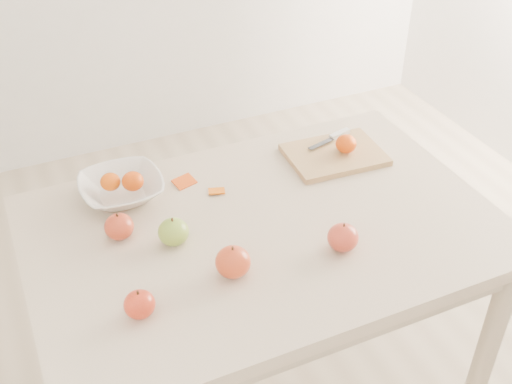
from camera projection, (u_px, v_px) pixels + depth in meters
name	position (u px, v px, depth m)	size (l,w,h in m)	color
table	(264.00, 253.00, 1.71)	(1.20, 0.80, 0.75)	beige
cutting_board	(335.00, 155.00, 1.90)	(0.28, 0.20, 0.02)	tan
board_tangerine	(346.00, 144.00, 1.89)	(0.06, 0.06, 0.05)	#E94108
fruit_bowl	(121.00, 189.00, 1.73)	(0.22, 0.22, 0.05)	white
bowl_tangerine_near	(110.00, 182.00, 1.72)	(0.05, 0.05, 0.05)	#D46407
bowl_tangerine_far	(133.00, 181.00, 1.72)	(0.06, 0.06, 0.05)	#CA4407
orange_peel_a	(184.00, 183.00, 1.80)	(0.06, 0.04, 0.00)	#CD450E
orange_peel_b	(217.00, 192.00, 1.77)	(0.04, 0.04, 0.00)	orange
paring_knife	(337.00, 136.00, 1.96)	(0.17, 0.06, 0.01)	white
apple_green	(173.00, 232.00, 1.57)	(0.08, 0.08, 0.07)	olive
apple_red_e	(343.00, 237.00, 1.56)	(0.08, 0.08, 0.07)	maroon
apple_red_a	(119.00, 227.00, 1.59)	(0.07, 0.07, 0.07)	maroon
apple_red_d	(140.00, 304.00, 1.38)	(0.07, 0.07, 0.06)	#940402
apple_red_c	(233.00, 262.00, 1.48)	(0.08, 0.08, 0.08)	#A61A09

